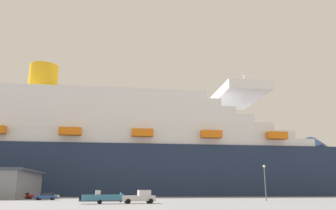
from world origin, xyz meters
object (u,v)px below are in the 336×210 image
object	(u,v)px
small_boat_on_trailer	(106,198)
parked_car_red_hatchback	(23,196)
street_lamp	(265,177)
cruise_ship	(104,153)
pickup_truck	(140,197)
parked_car_blue_suv	(46,196)
parked_car_white_van	(50,196)

from	to	relation	value
small_boat_on_trailer	parked_car_red_hatchback	bearing A→B (deg)	120.26
street_lamp	parked_car_red_hatchback	size ratio (longest dim) A/B	1.52
cruise_ship	pickup_truck	bearing A→B (deg)	-83.00
cruise_ship	parked_car_blue_suv	world-z (taller)	cruise_ship
parked_car_white_van	parked_car_blue_suv	bearing A→B (deg)	-83.06
small_boat_on_trailer	street_lamp	distance (m)	34.94
pickup_truck	street_lamp	xyz separation A→B (m)	(26.98, 11.42, 3.85)
pickup_truck	parked_car_blue_suv	size ratio (longest dim) A/B	1.21
small_boat_on_trailer	parked_car_white_van	world-z (taller)	small_boat_on_trailer
cruise_ship	parked_car_white_van	xyz separation A→B (m)	(-11.12, -48.13, -16.71)
street_lamp	parked_car_blue_suv	distance (m)	49.15
pickup_truck	parked_car_blue_suv	bearing A→B (deg)	128.85
parked_car_red_hatchback	parked_car_white_van	bearing A→B (deg)	2.95
small_boat_on_trailer	parked_car_blue_suv	bearing A→B (deg)	119.54
parked_car_blue_suv	parked_car_white_van	xyz separation A→B (m)	(-1.74, 14.31, 0.00)
street_lamp	parked_car_red_hatchback	bearing A→B (deg)	153.71
cruise_ship	parked_car_red_hatchback	world-z (taller)	cruise_ship
street_lamp	parked_car_blue_suv	world-z (taller)	street_lamp
pickup_truck	parked_car_red_hatchback	distance (m)	48.33
parked_car_red_hatchback	street_lamp	bearing A→B (deg)	-26.29
cruise_ship	pickup_truck	distance (m)	89.58
street_lamp	parked_car_white_van	size ratio (longest dim) A/B	1.62
small_boat_on_trailer	pickup_truck	bearing A→B (deg)	7.14
pickup_truck	small_boat_on_trailer	distance (m)	5.61
parked_car_blue_suv	parked_car_red_hatchback	bearing A→B (deg)	121.56
pickup_truck	cruise_ship	bearing A→B (deg)	97.00
cruise_ship	parked_car_blue_suv	size ratio (longest dim) A/B	47.46
parked_car_blue_suv	parked_car_white_van	bearing A→B (deg)	96.94
parked_car_white_van	small_boat_on_trailer	bearing A→B (deg)	-67.83
small_boat_on_trailer	parked_car_red_hatchback	size ratio (longest dim) A/B	1.83
cruise_ship	parked_car_white_van	distance (m)	52.15
parked_car_white_van	parked_car_red_hatchback	bearing A→B (deg)	-177.05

